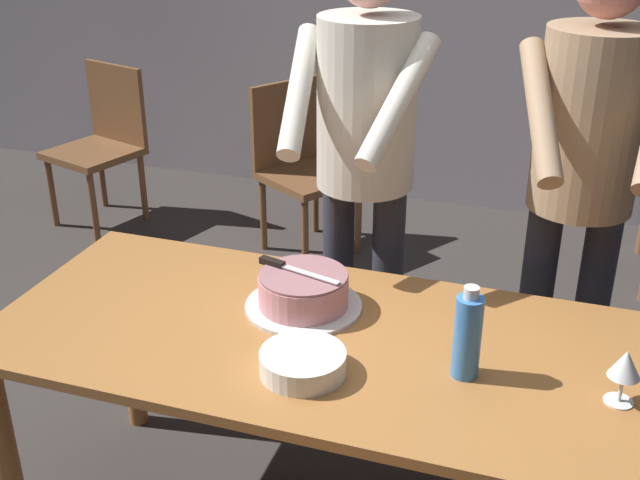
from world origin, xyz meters
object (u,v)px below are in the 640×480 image
Objects in this scene: cake_knife at (283,266)px; plate_stack at (303,363)px; cake_on_platter at (303,292)px; background_chair_0 at (301,162)px; main_dining_table at (314,366)px; wine_glass_near at (625,366)px; background_chair_1 at (103,139)px; water_bottle at (467,335)px; person_standing_beside at (584,169)px; person_cutting_cake at (365,149)px.

cake_knife is 1.21× the size of plate_stack.
cake_on_platter is 0.38× the size of background_chair_0.
main_dining_table is 8.14× the size of plate_stack.
wine_glass_near is at bearing -52.94° from background_chair_0.
water_bottle is at bearing -40.64° from background_chair_1.
background_chair_0 is (-0.68, 1.86, -0.31)m from cake_on_platter.
background_chair_0 is at bearing 136.42° from person_standing_beside.
plate_stack is at bearing -61.58° from cake_knife.
wine_glass_near is 2.58m from background_chair_0.
water_bottle reaches higher than wine_glass_near.
main_dining_table is 0.82m from wine_glass_near.
background_chair_1 is (-1.92, 1.36, -0.58)m from person_cutting_cake.
cake_knife is 0.30× the size of background_chair_1.
background_chair_1 is (-2.75, 2.04, -0.36)m from wine_glass_near.
wine_glass_near is 0.76m from person_standing_beside.
person_cutting_cake reaches higher than cake_on_platter.
person_standing_beside is (0.72, 0.53, 0.27)m from cake_on_platter.
cake_on_platter is 0.88m from wine_glass_near.
background_chair_0 is (-0.61, 1.84, -0.37)m from cake_knife.
wine_glass_near is (0.86, -0.18, 0.05)m from cake_on_platter.
background_chair_1 is (-1.96, 1.98, -0.15)m from main_dining_table.
cake_on_platter is at bearing -15.24° from cake_knife.
cake_knife is (-0.07, 0.02, 0.06)m from cake_on_platter.
background_chair_0 is 1.21m from background_chair_1.
plate_stack is at bearing -47.37° from background_chair_1.
cake_knife is at bearing 167.80° from wine_glass_near.
cake_knife is at bearing 160.02° from water_bottle.
main_dining_table is at bearing 100.76° from plate_stack.
wine_glass_near is at bearing -78.48° from person_standing_beside.
water_bottle reaches higher than background_chair_1.
plate_stack is (0.11, -0.31, -0.02)m from cake_on_platter.
main_dining_table is 5.27× the size of cake_on_platter.
background_chair_1 is at bearing 179.99° from background_chair_0.
person_standing_beside reaches higher than water_bottle.
water_bottle is at bearing -60.17° from background_chair_0.
background_chair_0 is (-0.75, 1.98, -0.15)m from main_dining_table.
cake_on_platter is at bearing 109.27° from plate_stack.
background_chair_0 reaches higher than cake_on_platter.
cake_knife is 0.30× the size of background_chair_0.
main_dining_table is 7.16× the size of water_bottle.
background_chair_0 is (-1.40, 1.33, -0.58)m from person_standing_beside.
background_chair_1 is (-1.99, 2.17, -0.29)m from plate_stack.
background_chair_0 is at bearing -0.01° from background_chair_1.
cake_on_platter is 0.38× the size of background_chair_1.
cake_on_platter is 2.66m from background_chair_1.
water_bottle is 0.15× the size of person_standing_beside.
water_bottle is 2.38m from background_chair_0.
background_chair_1 is (-2.60, 1.33, -0.58)m from person_standing_beside.
cake_knife reaches higher than cake_on_platter.
person_standing_beside is (0.79, 0.51, 0.21)m from cake_knife.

